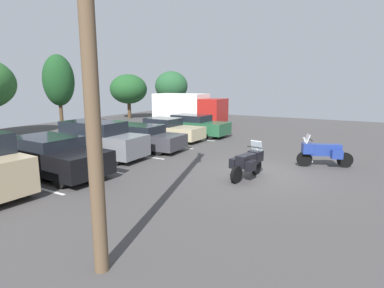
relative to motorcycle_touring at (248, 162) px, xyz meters
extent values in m
cube|color=#423F3F|center=(0.81, -0.24, -0.68)|extent=(44.00, 44.00, 0.10)
cylinder|color=black|center=(0.64, -0.12, -0.32)|extent=(0.63, 0.23, 0.62)
cylinder|color=black|center=(-0.79, 0.14, -0.32)|extent=(0.63, 0.23, 0.62)
cube|color=black|center=(-0.08, 0.01, 0.08)|extent=(1.14, 0.57, 0.44)
cylinder|color=#B2B2B7|center=(0.52, -0.10, 0.08)|extent=(0.50, 0.16, 1.09)
cylinder|color=black|center=(0.44, -0.08, 0.48)|extent=(0.15, 0.62, 0.04)
cube|color=black|center=(0.54, -0.10, 0.13)|extent=(0.52, 0.54, 0.40)
cube|color=#B2C1CC|center=(0.59, -0.11, 0.52)|extent=(0.24, 0.46, 0.39)
cube|color=black|center=(-0.34, 0.40, -0.02)|extent=(0.48, 0.32, 0.36)
cube|color=black|center=(-0.46, -0.25, -0.02)|extent=(0.48, 0.32, 0.36)
cylinder|color=black|center=(2.83, -1.52, -0.31)|extent=(0.36, 0.63, 0.64)
cylinder|color=black|center=(3.49, -3.05, -0.31)|extent=(0.36, 0.63, 0.64)
cube|color=navy|center=(3.16, -2.28, 0.12)|extent=(0.83, 1.29, 0.49)
cylinder|color=#B2B2B7|center=(2.88, -1.63, 0.10)|extent=(0.26, 0.49, 1.11)
cylinder|color=black|center=(2.91, -1.70, 0.54)|extent=(0.58, 0.28, 0.04)
cube|color=navy|center=(2.87, -1.61, 0.17)|extent=(0.58, 0.58, 0.44)
cube|color=#B2C1CC|center=(2.85, -1.57, 0.58)|extent=(0.47, 0.32, 0.39)
cube|color=navy|center=(3.02, -2.75, -0.01)|extent=(0.40, 0.50, 0.36)
cube|color=navy|center=(3.60, -2.50, -0.01)|extent=(0.40, 0.50, 0.36)
cube|color=silver|center=(-4.65, 6.87, -0.62)|extent=(0.12, 4.86, 0.01)
cube|color=silver|center=(-1.88, 6.87, -0.62)|extent=(0.12, 4.86, 0.01)
cube|color=silver|center=(0.88, 6.87, -0.62)|extent=(0.12, 4.86, 0.01)
cube|color=silver|center=(3.64, 6.87, -0.62)|extent=(0.12, 4.86, 0.01)
cube|color=silver|center=(6.41, 6.87, -0.62)|extent=(0.12, 4.86, 0.01)
cube|color=silver|center=(9.17, 6.87, -0.62)|extent=(0.12, 4.86, 0.01)
cylinder|color=black|center=(-5.32, 5.47, -0.27)|extent=(0.26, 0.72, 0.71)
cube|color=black|center=(-3.32, 6.69, 0.02)|extent=(2.21, 4.92, 0.85)
cube|color=black|center=(-3.30, 7.07, 0.65)|extent=(1.93, 2.57, 0.40)
cylinder|color=black|center=(-2.57, 5.01, -0.28)|extent=(0.26, 0.71, 0.69)
cylinder|color=black|center=(-4.25, 5.10, -0.28)|extent=(0.26, 0.71, 0.69)
cylinder|color=black|center=(-2.39, 8.28, -0.28)|extent=(0.26, 0.71, 0.69)
cylinder|color=black|center=(-4.07, 8.37, -0.28)|extent=(0.26, 0.71, 0.69)
cube|color=slate|center=(-0.35, 7.21, 0.07)|extent=(2.01, 4.53, 0.96)
cube|color=black|center=(-0.37, 7.63, 0.83)|extent=(1.79, 2.95, 0.56)
cylinder|color=black|center=(0.49, 5.73, -0.30)|extent=(0.25, 0.66, 0.65)
cylinder|color=black|center=(-1.05, 5.66, -0.30)|extent=(0.25, 0.66, 0.65)
cylinder|color=black|center=(0.35, 8.75, -0.30)|extent=(0.25, 0.66, 0.65)
cylinder|color=black|center=(-1.19, 8.68, -0.30)|extent=(0.25, 0.66, 0.65)
cube|color=#38383D|center=(2.12, 6.83, -0.07)|extent=(2.02, 4.92, 0.71)
cube|color=black|center=(2.12, 6.97, 0.50)|extent=(1.78, 2.58, 0.42)
cylinder|color=black|center=(2.97, 5.22, -0.32)|extent=(0.25, 0.62, 0.61)
cylinder|color=black|center=(1.42, 5.16, -0.32)|extent=(0.25, 0.62, 0.61)
cylinder|color=black|center=(2.83, 8.51, -0.32)|extent=(0.25, 0.62, 0.61)
cylinder|color=black|center=(1.28, 8.45, -0.32)|extent=(0.25, 0.62, 0.61)
cube|color=#C1B289|center=(5.27, 7.18, -0.07)|extent=(1.89, 4.62, 0.71)
cube|color=black|center=(5.28, 7.56, 0.52)|extent=(1.68, 2.02, 0.46)
cylinder|color=black|center=(5.97, 5.60, -0.32)|extent=(0.24, 0.63, 0.62)
cylinder|color=black|center=(4.47, 5.65, -0.32)|extent=(0.24, 0.63, 0.62)
cylinder|color=black|center=(6.06, 8.72, -0.32)|extent=(0.24, 0.63, 0.62)
cylinder|color=black|center=(4.56, 8.76, -0.32)|extent=(0.24, 0.63, 0.62)
cube|color=#235638|center=(7.64, 6.52, -0.02)|extent=(2.00, 4.68, 0.78)
cube|color=black|center=(7.65, 6.84, 0.58)|extent=(1.76, 2.46, 0.43)
cylinder|color=black|center=(8.34, 4.92, -0.30)|extent=(0.25, 0.67, 0.66)
cylinder|color=black|center=(6.80, 4.99, -0.30)|extent=(0.25, 0.67, 0.66)
cylinder|color=black|center=(8.47, 8.05, -0.30)|extent=(0.25, 0.67, 0.66)
cylinder|color=black|center=(6.93, 8.12, -0.30)|extent=(0.25, 0.67, 0.66)
cube|color=#A51E19|center=(12.82, 7.71, 0.70)|extent=(2.42, 1.80, 1.93)
cube|color=white|center=(12.80, 10.89, 0.89)|extent=(2.44, 4.59, 2.30)
cylinder|color=black|center=(13.85, 7.78, -0.18)|extent=(0.31, 0.90, 0.90)
cylinder|color=black|center=(11.80, 7.77, -0.18)|extent=(0.31, 0.90, 0.90)
cylinder|color=black|center=(13.82, 11.91, -0.18)|extent=(0.31, 0.90, 0.90)
cylinder|color=black|center=(11.77, 11.90, -0.18)|extent=(0.31, 0.90, 0.90)
cylinder|color=brown|center=(-7.00, 0.37, 4.05)|extent=(0.27, 0.27, 9.35)
cylinder|color=#4C3823|center=(5.80, 17.99, 0.26)|extent=(0.28, 0.28, 1.77)
ellipsoid|color=#19421E|center=(5.80, 17.99, 3.16)|extent=(2.40, 2.40, 4.03)
cylinder|color=#4C3823|center=(14.05, 17.98, 0.13)|extent=(0.36, 0.36, 1.51)
ellipsoid|color=#1E4C23|center=(14.05, 17.98, 2.38)|extent=(3.76, 3.76, 2.99)
cylinder|color=#4C3823|center=(18.93, 15.95, 0.20)|extent=(0.35, 0.35, 1.66)
ellipsoid|color=#23512D|center=(18.93, 15.95, 2.67)|extent=(3.67, 3.67, 3.28)
camera|label=1|loc=(-10.77, -3.76, 2.83)|focal=29.02mm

